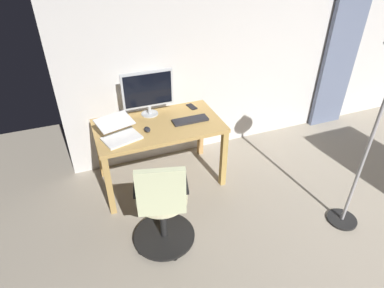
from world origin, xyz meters
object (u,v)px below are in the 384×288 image
at_px(desk, 159,132).
at_px(laptop, 119,132).
at_px(computer_mouse, 147,129).
at_px(office_chair, 162,208).
at_px(cell_phone_face_up, 192,107).
at_px(computer_keyboard, 190,120).
at_px(computer_monitor, 148,91).
at_px(cell_phone_by_monitor, 129,121).

bearing_deg(desk, laptop, 13.98).
bearing_deg(computer_mouse, laptop, 3.00).
distance_m(laptop, computer_mouse, 0.28).
distance_m(office_chair, computer_mouse, 0.86).
height_order(desk, cell_phone_face_up, cell_phone_face_up).
xyz_separation_m(desk, computer_mouse, (0.14, 0.09, 0.11)).
bearing_deg(computer_keyboard, laptop, 3.47).
height_order(office_chair, cell_phone_face_up, office_chair).
height_order(computer_monitor, laptop, computer_monitor).
distance_m(computer_monitor, computer_keyboard, 0.53).
bearing_deg(computer_mouse, cell_phone_by_monitor, -62.49).
bearing_deg(computer_mouse, desk, -147.39).
bearing_deg(computer_monitor, laptop, 41.59).
relative_size(office_chair, computer_mouse, 9.56).
bearing_deg(office_chair, desk, 89.19).
xyz_separation_m(desk, cell_phone_face_up, (-0.46, -0.23, 0.10)).
distance_m(computer_monitor, computer_mouse, 0.43).
distance_m(laptop, cell_phone_face_up, 0.93).
xyz_separation_m(office_chair, computer_mouse, (-0.10, -0.80, 0.29)).
bearing_deg(desk, computer_mouse, 32.61).
xyz_separation_m(computer_monitor, cell_phone_by_monitor, (0.24, 0.09, -0.26)).
bearing_deg(cell_phone_by_monitor, office_chair, 84.92).
xyz_separation_m(computer_keyboard, computer_mouse, (0.47, 0.03, 0.01)).
bearing_deg(computer_keyboard, computer_mouse, 3.75).
distance_m(computer_keyboard, cell_phone_by_monitor, 0.63).
distance_m(desk, computer_keyboard, 0.35).
bearing_deg(computer_keyboard, office_chair, 55.51).
relative_size(desk, laptop, 3.00).
height_order(desk, computer_monitor, computer_monitor).
relative_size(computer_keyboard, cell_phone_face_up, 2.57).
height_order(computer_monitor, cell_phone_face_up, computer_monitor).
relative_size(office_chair, computer_keyboard, 2.58).
bearing_deg(office_chair, cell_phone_face_up, 72.49).
height_order(laptop, cell_phone_by_monitor, laptop).
xyz_separation_m(office_chair, computer_keyboard, (-0.57, -0.83, 0.29)).
relative_size(computer_keyboard, cell_phone_by_monitor, 2.57).
height_order(laptop, cell_phone_face_up, laptop).
bearing_deg(cell_phone_face_up, computer_keyboard, 56.12).
relative_size(computer_keyboard, laptop, 0.86).
height_order(computer_keyboard, computer_mouse, computer_mouse).
bearing_deg(laptop, cell_phone_by_monitor, -136.33).
bearing_deg(desk, computer_keyboard, 169.96).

